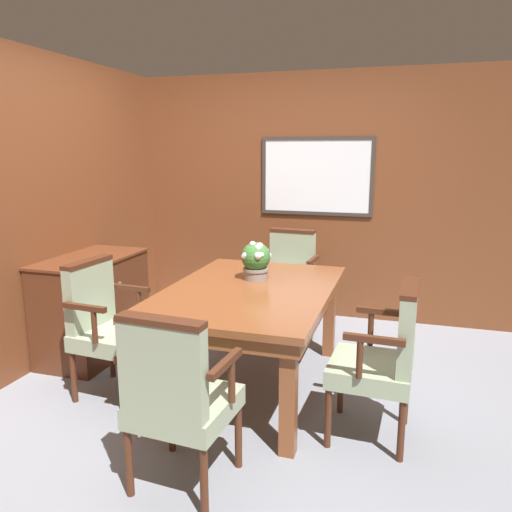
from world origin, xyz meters
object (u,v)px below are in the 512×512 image
(potted_plant, at_px, (256,260))
(chair_head_far, at_px, (288,276))
(sideboard_cabinet, at_px, (93,306))
(chair_left_near, at_px, (106,321))
(dining_table, at_px, (250,301))
(chair_right_near, at_px, (384,355))
(chair_head_near, at_px, (177,394))

(potted_plant, bearing_deg, chair_head_far, 89.08)
(potted_plant, bearing_deg, sideboard_cabinet, -177.66)
(chair_head_far, height_order, sideboard_cabinet, chair_head_far)
(chair_left_near, distance_m, sideboard_cabinet, 0.77)
(potted_plant, bearing_deg, dining_table, -82.85)
(chair_right_near, bearing_deg, chair_head_near, -47.87)
(chair_left_near, xyz_separation_m, chair_right_near, (1.88, -0.02, 0.00))
(dining_table, xyz_separation_m, chair_right_near, (0.95, -0.40, -0.12))
(chair_head_far, bearing_deg, potted_plant, -86.66)
(potted_plant, bearing_deg, chair_head_near, -88.62)
(chair_head_far, bearing_deg, sideboard_cabinet, -139.20)
(chair_right_near, distance_m, chair_head_far, 1.91)
(dining_table, distance_m, chair_left_near, 1.01)
(chair_left_near, bearing_deg, chair_head_near, -126.46)
(dining_table, distance_m, chair_head_far, 1.25)
(chair_head_far, bearing_deg, dining_table, -85.06)
(chair_left_near, bearing_deg, sideboard_cabinet, 46.06)
(dining_table, distance_m, chair_head_near, 1.20)
(chair_left_near, distance_m, chair_right_near, 1.88)
(chair_head_far, relative_size, potted_plant, 3.25)
(sideboard_cabinet, bearing_deg, potted_plant, 2.34)
(chair_head_far, bearing_deg, chair_right_near, -55.37)
(chair_right_near, xyz_separation_m, chair_head_near, (-0.95, -0.78, 0.00))
(chair_head_far, bearing_deg, chair_left_near, -115.19)
(sideboard_cabinet, bearing_deg, chair_head_far, 36.54)
(sideboard_cabinet, bearing_deg, dining_table, -7.47)
(chair_head_far, relative_size, chair_head_near, 1.00)
(dining_table, height_order, chair_left_near, chair_left_near)
(chair_head_far, xyz_separation_m, potted_plant, (-0.02, -1.00, 0.36))
(chair_left_near, bearing_deg, chair_right_near, -86.36)
(chair_left_near, height_order, chair_right_near, same)
(chair_right_near, bearing_deg, chair_head_far, -147.14)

